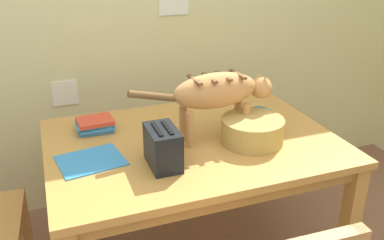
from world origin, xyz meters
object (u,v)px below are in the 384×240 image
coffee_mug (260,116)px  book_stack (95,125)px  wicker_basket (252,130)px  toaster (163,147)px  cat (219,92)px  saucer_bowl (258,127)px  dining_table (192,154)px  magazine (91,160)px

coffee_mug → book_stack: (-0.77, 0.27, -0.04)m
wicker_basket → toaster: 0.46m
cat → wicker_basket: cat is taller
saucer_bowl → toaster: bearing=-162.0°
book_stack → saucer_bowl: bearing=-19.5°
cat → book_stack: size_ratio=3.84×
dining_table → wicker_basket: bearing=-26.0°
magazine → toaster: 0.33m
saucer_bowl → coffee_mug: bearing=0.0°
magazine → dining_table: bearing=-3.0°
dining_table → saucer_bowl: bearing=-2.5°
cat → toaster: size_ratio=3.55×
cat → coffee_mug: bearing=90.0°
cat → coffee_mug: cat is taller
coffee_mug → toaster: toaster is taller
book_stack → wicker_basket: 0.78m
dining_table → saucer_bowl: (0.35, -0.02, 0.10)m
toaster → wicker_basket: bearing=8.6°
wicker_basket → book_stack: bearing=150.6°
book_stack → toaster: toaster is taller
book_stack → dining_table: bearing=-31.4°
saucer_bowl → toaster: (-0.55, -0.18, 0.07)m
toaster → cat: bearing=27.4°
saucer_bowl → toaster: toaster is taller
cat → magazine: size_ratio=2.62×
cat → saucer_bowl: cat is taller
book_stack → coffee_mug: bearing=-19.4°
dining_table → book_stack: bearing=148.6°
saucer_bowl → coffee_mug: (0.00, 0.00, 0.06)m
wicker_basket → toaster: bearing=-171.4°
dining_table → cat: cat is taller
magazine → wicker_basket: size_ratio=0.93×
book_stack → toaster: (0.22, -0.45, 0.05)m
dining_table → magazine: bearing=-173.9°
magazine → toaster: bearing=-35.5°
wicker_basket → dining_table: bearing=154.0°
cat → magazine: 0.65m
dining_table → coffee_mug: size_ratio=10.71×
magazine → wicker_basket: 0.75m
toaster → coffee_mug: bearing=17.9°
cat → magazine: (-0.61, -0.03, -0.23)m
book_stack → wicker_basket: bearing=-29.4°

